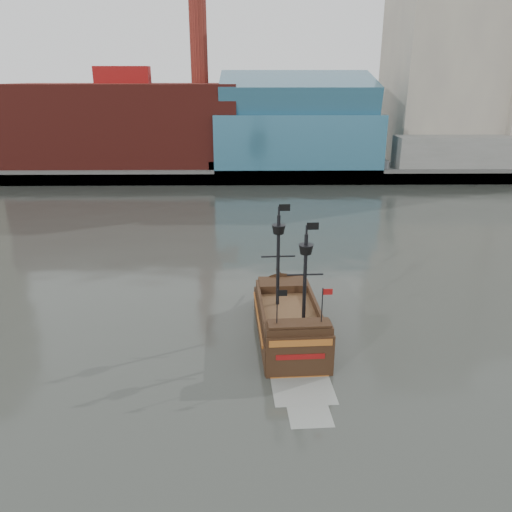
{
  "coord_description": "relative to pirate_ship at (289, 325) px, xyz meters",
  "views": [
    {
      "loc": [
        0.95,
        -25.53,
        18.19
      ],
      "look_at": [
        1.59,
        13.82,
        4.0
      ],
      "focal_mm": 35.0,
      "sensor_mm": 36.0,
      "label": 1
    }
  ],
  "objects": [
    {
      "name": "ground",
      "position": [
        -3.92,
        -7.2,
        -0.94
      ],
      "size": [
        400.0,
        400.0,
        0.0
      ],
      "primitive_type": "plane",
      "color": "#2A2C27",
      "rests_on": "ground"
    },
    {
      "name": "pirate_ship",
      "position": [
        0.0,
        0.0,
        0.0
      ],
      "size": [
        5.01,
        14.11,
        10.42
      ],
      "rotation": [
        0.0,
        0.0,
        0.05
      ],
      "color": "black",
      "rests_on": "ground"
    },
    {
      "name": "seawall",
      "position": [
        -3.92,
        55.3,
        0.36
      ],
      "size": [
        220.0,
        1.0,
        2.6
      ],
      "primitive_type": "cube",
      "color": "#4C4C49",
      "rests_on": "ground"
    },
    {
      "name": "skyline",
      "position": [
        1.28,
        77.36,
        23.61
      ],
      "size": [
        149.0,
        45.0,
        62.0
      ],
      "color": "brown",
      "rests_on": "promenade_far"
    },
    {
      "name": "promenade_far",
      "position": [
        -3.92,
        84.8,
        0.06
      ],
      "size": [
        220.0,
        60.0,
        2.0
      ],
      "primitive_type": "cube",
      "color": "slate",
      "rests_on": "ground"
    }
  ]
}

